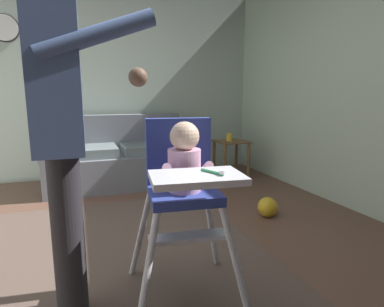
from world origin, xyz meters
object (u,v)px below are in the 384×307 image
Objects in this scene: adult_standing at (62,132)px; side_table at (231,151)px; couch at (119,158)px; toy_ball_second at (268,207)px; sippy_cup at (229,137)px; wall_clock at (4,28)px; high_chair at (183,176)px.

side_table is (1.96, 2.15, -0.56)m from adult_standing.
couch is at bearing 78.96° from adult_standing.
couch reaches higher than toy_ball_second.
side_table is at bearing 77.51° from toy_ball_second.
sippy_cup is 3.04m from wall_clock.
high_chair is 3.42m from wall_clock.
high_chair is 9.86× the size of sippy_cup.
toy_ball_second is (1.14, -1.63, -0.24)m from couch.
wall_clock reaches higher than adult_standing.
side_table is (1.43, -0.30, 0.05)m from couch.
wall_clock reaches higher than sippy_cup.
toy_ball_second is 0.35× the size of side_table.
wall_clock reaches higher than side_table.
toy_ball_second is 1.84× the size of sippy_cup.
adult_standing is at bearing -131.88° from sippy_cup.
couch is 3.35× the size of side_table.
adult_standing is at bearing -12.26° from couch.
toy_ball_second is (1.10, 0.83, -0.60)m from high_chair.
high_chair is 1.90× the size of side_table.
toy_ball_second is 0.56× the size of wall_clock.
toy_ball_second is (1.67, 0.82, -0.85)m from adult_standing.
sippy_cup reaches higher than side_table.
adult_standing is 2.92m from sippy_cup.
side_table is 3.15m from wall_clock.
adult_standing is at bearing -76.86° from wall_clock.
sippy_cup is (1.40, -0.30, 0.24)m from couch.
side_table is at bearing 78.14° from couch.
sippy_cup is (1.93, 2.15, -0.37)m from adult_standing.
high_chair reaches higher than sippy_cup.
side_table is (0.29, 1.33, 0.29)m from toy_ball_second.
high_chair is at bearing -142.76° from toy_ball_second.
adult_standing is 2.05m from toy_ball_second.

